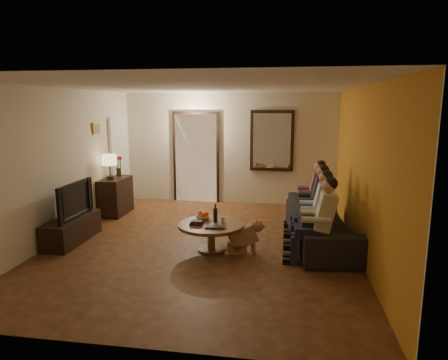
% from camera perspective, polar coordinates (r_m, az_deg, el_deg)
% --- Properties ---
extents(floor, '(5.00, 6.00, 0.01)m').
position_cam_1_polar(floor, '(6.84, -2.91, -9.06)').
color(floor, '#432412').
rests_on(floor, ground).
extents(ceiling, '(5.00, 6.00, 0.01)m').
position_cam_1_polar(ceiling, '(6.45, -3.13, 13.24)').
color(ceiling, white).
rests_on(ceiling, back_wall).
extents(back_wall, '(5.00, 0.02, 2.60)m').
position_cam_1_polar(back_wall, '(9.45, 0.75, 4.52)').
color(back_wall, beige).
rests_on(back_wall, floor).
extents(front_wall, '(5.00, 0.02, 2.60)m').
position_cam_1_polar(front_wall, '(3.70, -12.68, -5.34)').
color(front_wall, beige).
rests_on(front_wall, floor).
extents(left_wall, '(0.02, 6.00, 2.60)m').
position_cam_1_polar(left_wall, '(7.45, -22.19, 2.09)').
color(left_wall, beige).
rests_on(left_wall, floor).
extents(right_wall, '(0.02, 6.00, 2.60)m').
position_cam_1_polar(right_wall, '(6.49, 19.13, 1.13)').
color(right_wall, beige).
rests_on(right_wall, floor).
extents(orange_accent, '(0.01, 6.00, 2.60)m').
position_cam_1_polar(orange_accent, '(6.49, 19.05, 1.14)').
color(orange_accent, orange).
rests_on(orange_accent, right_wall).
extents(kitchen_doorway, '(1.00, 0.06, 2.10)m').
position_cam_1_polar(kitchen_doorway, '(9.61, -4.00, 3.09)').
color(kitchen_doorway, '#FFE0A5').
rests_on(kitchen_doorway, floor).
extents(door_trim, '(1.12, 0.04, 2.22)m').
position_cam_1_polar(door_trim, '(9.60, -4.01, 3.08)').
color(door_trim, black).
rests_on(door_trim, floor).
extents(fridge_glimpse, '(0.45, 0.03, 1.70)m').
position_cam_1_polar(fridge_glimpse, '(9.58, -2.52, 2.18)').
color(fridge_glimpse, silver).
rests_on(fridge_glimpse, floor).
extents(mirror_frame, '(1.00, 0.05, 1.40)m').
position_cam_1_polar(mirror_frame, '(9.31, 6.85, 5.58)').
color(mirror_frame, black).
rests_on(mirror_frame, back_wall).
extents(mirror_glass, '(0.86, 0.02, 1.26)m').
position_cam_1_polar(mirror_glass, '(9.28, 6.85, 5.57)').
color(mirror_glass, white).
rests_on(mirror_glass, back_wall).
extents(white_door, '(0.06, 0.85, 2.04)m').
position_cam_1_polar(white_door, '(9.49, -14.75, 2.49)').
color(white_door, white).
rests_on(white_door, floor).
extents(framed_art, '(0.03, 0.28, 0.24)m').
position_cam_1_polar(framed_art, '(8.52, -17.77, 7.06)').
color(framed_art, '#B28C33').
rests_on(framed_art, left_wall).
extents(art_canvas, '(0.01, 0.22, 0.18)m').
position_cam_1_polar(art_canvas, '(8.51, -17.68, 7.06)').
color(art_canvas, brown).
rests_on(art_canvas, left_wall).
extents(dresser, '(0.45, 0.88, 0.78)m').
position_cam_1_polar(dresser, '(8.86, -15.22, -2.23)').
color(dresser, black).
rests_on(dresser, floor).
extents(table_lamp, '(0.30, 0.30, 0.54)m').
position_cam_1_polar(table_lamp, '(8.54, -16.03, 1.79)').
color(table_lamp, beige).
rests_on(table_lamp, dresser).
extents(flower_vase, '(0.14, 0.14, 0.44)m').
position_cam_1_polar(flower_vase, '(8.94, -14.83, 1.91)').
color(flower_vase, red).
rests_on(flower_vase, dresser).
extents(tv_stand, '(0.45, 1.28, 0.43)m').
position_cam_1_polar(tv_stand, '(7.35, -20.91, -6.64)').
color(tv_stand, black).
rests_on(tv_stand, floor).
extents(tv, '(1.07, 0.14, 0.61)m').
position_cam_1_polar(tv, '(7.21, -21.18, -2.69)').
color(tv, black).
rests_on(tv, tv_stand).
extents(sofa, '(2.49, 1.19, 0.70)m').
position_cam_1_polar(sofa, '(6.93, 13.78, -6.06)').
color(sofa, black).
rests_on(sofa, floor).
extents(person_a, '(0.60, 0.40, 1.20)m').
position_cam_1_polar(person_a, '(6.00, 13.63, -6.19)').
color(person_a, tan).
rests_on(person_a, sofa).
extents(person_b, '(0.60, 0.40, 1.20)m').
position_cam_1_polar(person_b, '(6.57, 13.22, -4.69)').
color(person_b, tan).
rests_on(person_b, sofa).
extents(person_c, '(0.60, 0.40, 1.20)m').
position_cam_1_polar(person_c, '(7.15, 12.88, -3.44)').
color(person_c, tan).
rests_on(person_c, sofa).
extents(person_d, '(0.60, 0.40, 1.20)m').
position_cam_1_polar(person_d, '(7.73, 12.59, -2.37)').
color(person_d, tan).
rests_on(person_d, sofa).
extents(dog, '(0.60, 0.35, 0.56)m').
position_cam_1_polar(dog, '(6.36, 2.76, -7.96)').
color(dog, '#9D7048').
rests_on(dog, floor).
extents(coffee_table, '(1.27, 1.27, 0.45)m').
position_cam_1_polar(coffee_table, '(6.47, -1.82, -8.13)').
color(coffee_table, brown).
rests_on(coffee_table, floor).
extents(bowl, '(0.26, 0.26, 0.06)m').
position_cam_1_polar(bowl, '(6.63, -3.02, -5.34)').
color(bowl, white).
rests_on(bowl, coffee_table).
extents(oranges, '(0.20, 0.20, 0.08)m').
position_cam_1_polar(oranges, '(6.61, -3.02, -4.78)').
color(oranges, '#DE5412').
rests_on(oranges, bowl).
extents(wine_bottle, '(0.07, 0.07, 0.31)m').
position_cam_1_polar(wine_bottle, '(6.44, -1.24, -4.67)').
color(wine_bottle, black).
rests_on(wine_bottle, coffee_table).
extents(wine_glass, '(0.06, 0.06, 0.10)m').
position_cam_1_polar(wine_glass, '(6.40, -0.16, -5.75)').
color(wine_glass, silver).
rests_on(wine_glass, coffee_table).
extents(book_stack, '(0.20, 0.15, 0.07)m').
position_cam_1_polar(book_stack, '(6.34, -3.97, -6.08)').
color(book_stack, black).
rests_on(book_stack, coffee_table).
extents(laptop, '(0.34, 0.22, 0.03)m').
position_cam_1_polar(laptop, '(6.11, -1.40, -6.90)').
color(laptop, black).
rests_on(laptop, coffee_table).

